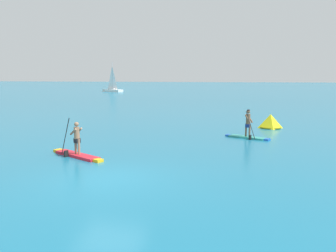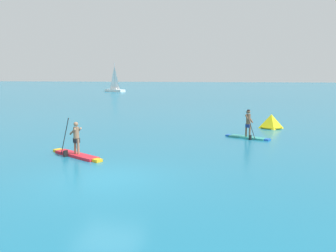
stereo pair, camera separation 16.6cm
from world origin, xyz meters
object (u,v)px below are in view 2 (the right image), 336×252
(race_marker_buoy, at_px, (271,122))
(sailboat_left_horizon, at_px, (115,88))
(paddleboarder_mid_center, at_px, (76,150))
(paddleboarder_far_right, at_px, (248,131))

(race_marker_buoy, xyz_separation_m, sailboat_left_horizon, (-34.17, 54.04, 0.45))
(race_marker_buoy, bearing_deg, paddleboarder_mid_center, -129.11)
(paddleboarder_mid_center, xyz_separation_m, race_marker_buoy, (9.36, 11.52, 0.13))
(sailboat_left_horizon, bearing_deg, paddleboarder_mid_center, -40.37)
(paddleboarder_far_right, bearing_deg, sailboat_left_horizon, 143.43)
(paddleboarder_far_right, height_order, race_marker_buoy, paddleboarder_far_right)
(paddleboarder_far_right, relative_size, sailboat_left_horizon, 0.39)
(paddleboarder_far_right, bearing_deg, race_marker_buoy, 95.58)
(paddleboarder_far_right, xyz_separation_m, sailboat_left_horizon, (-32.59, 58.68, 0.47))
(paddleboarder_mid_center, distance_m, race_marker_buoy, 14.84)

